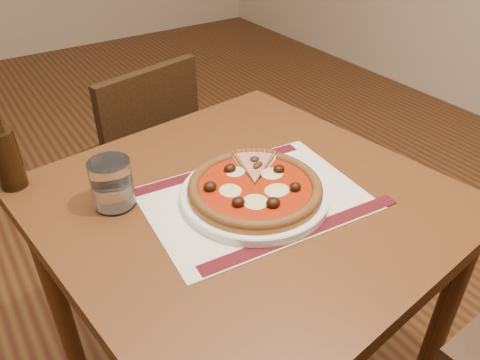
% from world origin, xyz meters
% --- Properties ---
extents(table, '(0.89, 0.89, 0.75)m').
position_xyz_m(table, '(0.17, -0.53, 0.65)').
color(table, brown).
rests_on(table, ground).
extents(chair_far, '(0.46, 0.46, 0.81)m').
position_xyz_m(chair_far, '(0.22, 0.21, 0.46)').
color(chair_far, black).
rests_on(chair_far, ground).
extents(placemat, '(0.47, 0.36, 0.00)m').
position_xyz_m(placemat, '(0.18, -0.55, 0.75)').
color(placemat, silver).
rests_on(placemat, table).
extents(plate, '(0.31, 0.31, 0.02)m').
position_xyz_m(plate, '(0.18, -0.55, 0.76)').
color(plate, white).
rests_on(plate, placemat).
extents(pizza, '(0.28, 0.28, 0.04)m').
position_xyz_m(pizza, '(0.18, -0.55, 0.78)').
color(pizza, '#AD652A').
rests_on(pizza, plate).
extents(ham_slice, '(0.12, 0.14, 0.02)m').
position_xyz_m(ham_slice, '(0.25, -0.47, 0.78)').
color(ham_slice, '#AD652A').
rests_on(ham_slice, plate).
extents(water_glass, '(0.11, 0.11, 0.10)m').
position_xyz_m(water_glass, '(-0.07, -0.41, 0.80)').
color(water_glass, white).
rests_on(water_glass, table).
extents(bottle, '(0.06, 0.06, 0.19)m').
position_xyz_m(bottle, '(-0.23, -0.22, 0.83)').
color(bottle, '#35210D').
rests_on(bottle, table).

